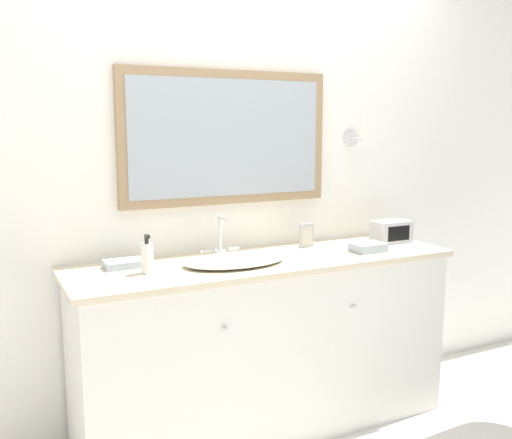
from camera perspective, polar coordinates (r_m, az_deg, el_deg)
name	(u,v)px	position (r m, az deg, el deg)	size (l,w,h in m)	color
wall_back	(239,176)	(3.04, -1.71, 4.35)	(8.00, 0.18, 2.55)	white
vanity_counter	(266,344)	(2.96, 0.97, -12.37)	(1.95, 0.56, 0.90)	silver
sink_basin	(234,259)	(2.73, -2.20, -4.00)	(0.51, 0.37, 0.21)	silver
soap_bottle	(147,258)	(2.58, -10.83, -3.76)	(0.05, 0.05, 0.18)	white
appliance_box	(391,232)	(3.30, 13.38, -1.18)	(0.21, 0.13, 0.12)	#BCBCC1
picture_frame	(307,236)	(3.08, 5.07, -1.61)	(0.09, 0.01, 0.13)	#B2B2B7
hand_towel_near_sink	(124,264)	(2.72, -13.07, -4.33)	(0.18, 0.12, 0.03)	#A8B7C6
hand_towel_far_corner	(368,247)	(3.04, 11.16, -2.74)	(0.17, 0.13, 0.04)	#A8B7C6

